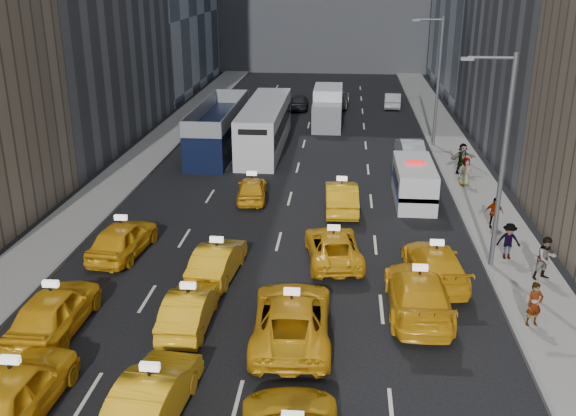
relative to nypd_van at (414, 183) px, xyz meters
name	(u,v)px	position (x,y,z in m)	size (l,w,h in m)	color
sidewalk_west	(134,167)	(-17.29, 4.73, -0.95)	(3.00, 90.00, 0.15)	gray
sidewalk_east	(467,175)	(3.71, 4.73, -0.95)	(3.00, 90.00, 0.15)	gray
curb_west	(156,167)	(-15.84, 4.73, -0.93)	(0.15, 90.00, 0.18)	slate
curb_east	(443,175)	(2.26, 4.73, -0.93)	(0.15, 90.00, 0.18)	slate
streetlight_near	(501,156)	(2.39, -8.27, 3.90)	(2.15, 0.22, 9.00)	#595B60
streetlight_far	(437,78)	(2.39, 11.73, 3.90)	(2.15, 0.22, 9.00)	#595B60
taxi_4	(16,391)	(-12.87, -19.38, -0.20)	(1.95, 4.84, 1.65)	#E9A213
taxi_5	(152,396)	(-9.02, -19.13, -0.28)	(1.58, 4.52, 1.49)	#E9A213
taxi_8	(54,310)	(-13.77, -14.83, -0.21)	(1.91, 4.76, 1.62)	#E9A213
taxi_9	(189,308)	(-9.16, -14.07, -0.34)	(1.45, 4.16, 1.37)	#E9A213
taxi_10	(292,318)	(-5.47, -14.58, -0.24)	(2.62, 5.67, 1.58)	#E9A213
taxi_11	(418,293)	(-0.99, -12.38, -0.22)	(2.25, 5.53, 1.60)	#E9A213
taxi_12	(123,239)	(-13.51, -8.36, -0.24)	(1.84, 4.58, 1.56)	#E9A213
taxi_13	(218,260)	(-8.93, -10.08, -0.31)	(1.51, 4.32, 1.42)	#E9A213
taxi_14	(333,247)	(-4.20, -8.16, -0.36)	(2.21, 4.80, 1.33)	#E9A213
taxi_15	(435,264)	(-0.03, -9.66, -0.30)	(2.03, 5.00, 1.45)	#E9A213
taxi_16	(252,189)	(-8.83, -0.67, -0.36)	(1.56, 3.88, 1.32)	#E9A213
taxi_17	(341,197)	(-3.92, -1.87, -0.25)	(1.64, 4.70, 1.55)	#E9A213
nypd_van	(414,183)	(0.00, 0.00, 0.00)	(2.16, 5.32, 2.27)	silver
double_decker	(219,128)	(-12.57, 9.34, 0.60)	(3.73, 11.46, 3.27)	black
city_bus	(265,126)	(-9.46, 10.39, 0.56)	(3.47, 12.54, 3.20)	silver
box_truck	(328,107)	(-5.27, 17.79, 0.46)	(2.94, 6.80, 3.02)	white
misc_car_0	(410,149)	(0.54, 8.40, -0.31)	(1.50, 4.30, 1.42)	#A6A9AE
misc_car_1	(233,114)	(-13.10, 18.23, -0.35)	(2.23, 4.83, 1.34)	black
misc_car_2	(336,98)	(-4.72, 25.60, -0.19)	(2.34, 5.76, 1.67)	slate
misc_car_3	(299,102)	(-8.05, 23.99, -0.32)	(1.65, 4.11, 1.40)	black
misc_car_4	(393,100)	(0.50, 25.60, -0.35)	(1.43, 4.10, 1.35)	#9A9DA1
pedestrian_0	(535,304)	(2.93, -13.21, -0.05)	(0.60, 0.39, 1.64)	gray
pedestrian_1	(546,258)	(4.36, -9.46, 0.04)	(0.88, 0.49, 1.82)	gray
pedestrian_2	(509,241)	(3.33, -7.57, -0.06)	(1.05, 0.43, 1.63)	gray
pedestrian_3	(494,213)	(3.45, -3.98, -0.10)	(0.90, 0.41, 1.54)	gray
pedestrian_4	(465,171)	(3.19, 2.57, -0.04)	(0.82, 0.45, 1.68)	gray
pedestrian_5	(462,158)	(3.40, 5.01, 0.06)	(1.73, 0.50, 1.87)	gray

